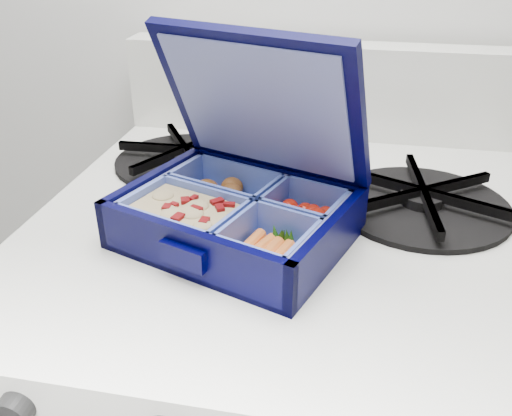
# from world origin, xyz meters

# --- Properties ---
(bento_box) EXTENTS (0.25, 0.22, 0.05)m
(bento_box) POSITION_xyz_m (0.32, 1.64, 0.85)
(bento_box) COLOR black
(bento_box) RESTS_ON stove
(burner_grate) EXTENTS (0.25, 0.25, 0.03)m
(burner_grate) POSITION_xyz_m (0.51, 1.74, 0.84)
(burner_grate) COLOR black
(burner_grate) RESTS_ON stove
(burner_grate_rear) EXTENTS (0.19, 0.19, 0.02)m
(burner_grate_rear) POSITION_xyz_m (0.22, 1.81, 0.84)
(burner_grate_rear) COLOR black
(burner_grate_rear) RESTS_ON stove
(fork) EXTENTS (0.11, 0.14, 0.01)m
(fork) POSITION_xyz_m (0.39, 1.77, 0.83)
(fork) COLOR beige
(fork) RESTS_ON stove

